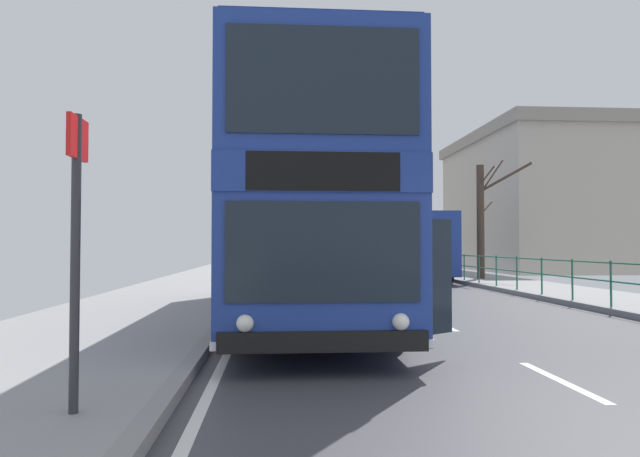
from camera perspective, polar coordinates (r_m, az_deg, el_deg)
The scene contains 6 objects.
double_decker_bus_main at distance 12.01m, azimuth -1.71°, elevation 1.84°, with size 3.27×10.96×4.38m.
background_bus_far_lane at distance 27.93m, azimuth 8.29°, elevation -1.59°, with size 2.92×10.83×2.93m.
pedestrian_railing_far_kerb at distance 15.65m, azimuth 25.25°, elevation -4.12°, with size 0.05×22.66×1.06m.
bus_stop_sign_near at distance 5.29m, azimuth -23.06°, elevation 0.11°, with size 0.08×0.44×2.53m.
bare_tree_far_00 at distance 25.75m, azimuth 15.80°, elevation 1.04°, with size 2.13×1.83×5.17m.
background_building_00 at distance 40.01m, azimuth 22.31°, elevation 2.50°, with size 11.15×14.18×8.78m.
Camera 1 is at (-3.24, -3.79, 1.54)m, focal length 32.25 mm.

